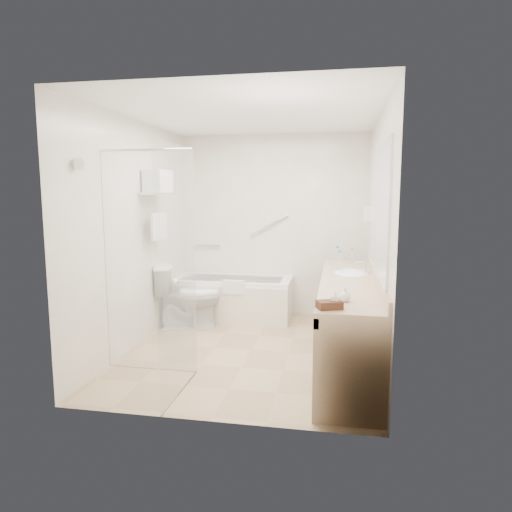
% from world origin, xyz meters
% --- Properties ---
extents(floor, '(3.20, 3.20, 0.00)m').
position_xyz_m(floor, '(0.00, 0.00, 0.00)').
color(floor, tan).
rests_on(floor, ground).
extents(ceiling, '(2.60, 3.20, 0.10)m').
position_xyz_m(ceiling, '(0.00, 0.00, 2.50)').
color(ceiling, white).
rests_on(ceiling, wall_back).
extents(wall_back, '(2.60, 0.10, 2.50)m').
position_xyz_m(wall_back, '(0.00, 1.60, 1.25)').
color(wall_back, silver).
rests_on(wall_back, ground).
extents(wall_front, '(2.60, 0.10, 2.50)m').
position_xyz_m(wall_front, '(0.00, -1.60, 1.25)').
color(wall_front, silver).
rests_on(wall_front, ground).
extents(wall_left, '(0.10, 3.20, 2.50)m').
position_xyz_m(wall_left, '(-1.30, 0.00, 1.25)').
color(wall_left, silver).
rests_on(wall_left, ground).
extents(wall_right, '(0.10, 3.20, 2.50)m').
position_xyz_m(wall_right, '(1.30, 0.00, 1.25)').
color(wall_right, silver).
rests_on(wall_right, ground).
extents(bathtub, '(1.60, 0.73, 0.59)m').
position_xyz_m(bathtub, '(-0.50, 1.24, 0.28)').
color(bathtub, white).
rests_on(bathtub, floor).
extents(grab_bar_short, '(0.40, 0.03, 0.03)m').
position_xyz_m(grab_bar_short, '(-0.95, 1.56, 0.95)').
color(grab_bar_short, silver).
rests_on(grab_bar_short, wall_back).
extents(grab_bar_long, '(0.53, 0.03, 0.33)m').
position_xyz_m(grab_bar_long, '(-0.05, 1.56, 1.25)').
color(grab_bar_long, silver).
rests_on(grab_bar_long, wall_back).
extents(shower_enclosure, '(0.96, 0.91, 2.11)m').
position_xyz_m(shower_enclosure, '(-0.63, -0.93, 1.07)').
color(shower_enclosure, silver).
rests_on(shower_enclosure, floor).
extents(towel_shelf, '(0.24, 0.55, 0.81)m').
position_xyz_m(towel_shelf, '(-1.17, 0.35, 1.75)').
color(towel_shelf, silver).
rests_on(towel_shelf, wall_left).
extents(vanity_counter, '(0.55, 2.70, 0.95)m').
position_xyz_m(vanity_counter, '(1.02, -0.15, 0.64)').
color(vanity_counter, '#CBAE87').
rests_on(vanity_counter, floor).
extents(sink, '(0.40, 0.52, 0.14)m').
position_xyz_m(sink, '(1.05, 0.25, 0.82)').
color(sink, white).
rests_on(sink, vanity_counter).
extents(faucet, '(0.03, 0.03, 0.14)m').
position_xyz_m(faucet, '(1.20, 0.25, 0.93)').
color(faucet, silver).
rests_on(faucet, vanity_counter).
extents(mirror, '(0.02, 2.00, 1.20)m').
position_xyz_m(mirror, '(1.29, -0.15, 1.55)').
color(mirror, '#B7BBC4').
rests_on(mirror, wall_right).
extents(hairdryer_unit, '(0.08, 0.10, 0.18)m').
position_xyz_m(hairdryer_unit, '(1.25, 1.05, 1.45)').
color(hairdryer_unit, silver).
rests_on(hairdryer_unit, wall_right).
extents(toilet, '(0.92, 0.67, 0.80)m').
position_xyz_m(toilet, '(-0.95, 0.70, 0.40)').
color(toilet, white).
rests_on(toilet, floor).
extents(amenity_basket, '(0.21, 0.18, 0.06)m').
position_xyz_m(amenity_basket, '(0.86, -1.35, 0.88)').
color(amenity_basket, '#4C2B1B').
rests_on(amenity_basket, vanity_counter).
extents(soap_bottle_a, '(0.09, 0.14, 0.06)m').
position_xyz_m(soap_bottle_a, '(0.90, -1.32, 0.88)').
color(soap_bottle_a, silver).
rests_on(soap_bottle_a, vanity_counter).
extents(soap_bottle_b, '(0.12, 0.13, 0.09)m').
position_xyz_m(soap_bottle_b, '(0.98, -1.10, 0.89)').
color(soap_bottle_b, silver).
rests_on(soap_bottle_b, vanity_counter).
extents(water_bottle_left, '(0.05, 0.05, 0.17)m').
position_xyz_m(water_bottle_left, '(1.09, 1.08, 0.93)').
color(water_bottle_left, silver).
rests_on(water_bottle_left, vanity_counter).
extents(water_bottle_mid, '(0.07, 0.07, 0.22)m').
position_xyz_m(water_bottle_mid, '(0.93, 0.46, 0.95)').
color(water_bottle_mid, silver).
rests_on(water_bottle_mid, vanity_counter).
extents(water_bottle_right, '(0.06, 0.06, 0.19)m').
position_xyz_m(water_bottle_right, '(0.90, 1.10, 0.94)').
color(water_bottle_right, silver).
rests_on(water_bottle_right, vanity_counter).
extents(drinking_glass_near, '(0.09, 0.09, 0.09)m').
position_xyz_m(drinking_glass_near, '(0.94, 0.70, 0.89)').
color(drinking_glass_near, silver).
rests_on(drinking_glass_near, vanity_counter).
extents(drinking_glass_far, '(0.08, 0.08, 0.09)m').
position_xyz_m(drinking_glass_far, '(0.95, 0.12, 0.89)').
color(drinking_glass_far, silver).
rests_on(drinking_glass_far, vanity_counter).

